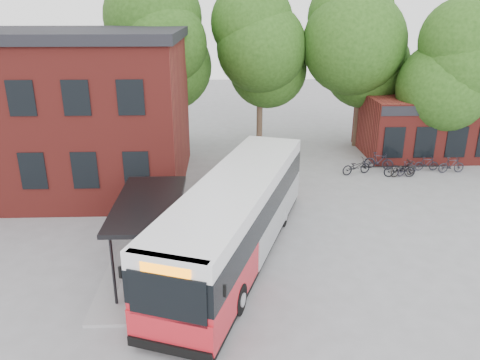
{
  "coord_description": "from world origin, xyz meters",
  "views": [
    {
      "loc": [
        -1.71,
        -16.95,
        9.56
      ],
      "look_at": [
        -0.95,
        3.49,
        2.0
      ],
      "focal_mm": 35.0,
      "sensor_mm": 36.0,
      "label": 1
    }
  ],
  "objects_px": {
    "bicycle_3": "(407,168)",
    "bicycle_2": "(403,169)",
    "bicycle_7": "(451,165)",
    "bus_shelter": "(151,236)",
    "bicycle_1": "(379,161)",
    "city_bus": "(237,218)",
    "bicycle_0": "(356,166)",
    "bicycle_5": "(427,164)",
    "bicycle_4": "(400,169)"
  },
  "relations": [
    {
      "from": "bus_shelter",
      "to": "bicycle_5",
      "type": "height_order",
      "value": "bus_shelter"
    },
    {
      "from": "city_bus",
      "to": "bicycle_3",
      "type": "distance_m",
      "value": 14.1
    },
    {
      "from": "city_bus",
      "to": "bicycle_1",
      "type": "xyz_separation_m",
      "value": [
        9.23,
        10.54,
        -1.12
      ]
    },
    {
      "from": "city_bus",
      "to": "bicycle_3",
      "type": "bearing_deg",
      "value": 60.44
    },
    {
      "from": "bicycle_4",
      "to": "bicycle_0",
      "type": "bearing_deg",
      "value": 78.77
    },
    {
      "from": "bus_shelter",
      "to": "bicycle_4",
      "type": "bearing_deg",
      "value": 37.18
    },
    {
      "from": "city_bus",
      "to": "bicycle_2",
      "type": "bearing_deg",
      "value": 60.98
    },
    {
      "from": "bus_shelter",
      "to": "city_bus",
      "type": "relative_size",
      "value": 0.54
    },
    {
      "from": "bicycle_0",
      "to": "bicycle_7",
      "type": "relative_size",
      "value": 1.14
    },
    {
      "from": "bicycle_4",
      "to": "bicycle_5",
      "type": "bearing_deg",
      "value": -60.75
    },
    {
      "from": "bus_shelter",
      "to": "bicycle_3",
      "type": "relative_size",
      "value": 4.56
    },
    {
      "from": "bicycle_2",
      "to": "bus_shelter",
      "type": "bearing_deg",
      "value": 107.29
    },
    {
      "from": "bicycle_0",
      "to": "bicycle_3",
      "type": "distance_m",
      "value": 3.03
    },
    {
      "from": "city_bus",
      "to": "bicycle_5",
      "type": "xyz_separation_m",
      "value": [
        12.1,
        10.13,
        -1.21
      ]
    },
    {
      "from": "bicycle_0",
      "to": "bicycle_7",
      "type": "bearing_deg",
      "value": -106.78
    },
    {
      "from": "bicycle_1",
      "to": "bicycle_7",
      "type": "relative_size",
      "value": 1.07
    },
    {
      "from": "city_bus",
      "to": "bicycle_1",
      "type": "relative_size",
      "value": 7.35
    },
    {
      "from": "city_bus",
      "to": "bicycle_4",
      "type": "height_order",
      "value": "city_bus"
    },
    {
      "from": "bicycle_7",
      "to": "bicycle_2",
      "type": "bearing_deg",
      "value": 94.36
    },
    {
      "from": "bicycle_1",
      "to": "bicycle_5",
      "type": "relative_size",
      "value": 1.19
    },
    {
      "from": "bicycle_1",
      "to": "bicycle_2",
      "type": "xyz_separation_m",
      "value": [
        1.04,
        -1.35,
        -0.07
      ]
    },
    {
      "from": "city_bus",
      "to": "bicycle_4",
      "type": "xyz_separation_m",
      "value": [
        10.01,
        9.04,
        -1.16
      ]
    },
    {
      "from": "bicycle_4",
      "to": "bicycle_2",
      "type": "bearing_deg",
      "value": -59.48
    },
    {
      "from": "bicycle_2",
      "to": "city_bus",
      "type": "bearing_deg",
      "value": 112.07
    },
    {
      "from": "bicycle_3",
      "to": "bicycle_7",
      "type": "bearing_deg",
      "value": -106.53
    },
    {
      "from": "bus_shelter",
      "to": "bicycle_5",
      "type": "distance_m",
      "value": 19.07
    },
    {
      "from": "bicycle_2",
      "to": "bicycle_4",
      "type": "xyz_separation_m",
      "value": [
        -0.26,
        -0.14,
        0.03
      ]
    },
    {
      "from": "bicycle_0",
      "to": "bicycle_3",
      "type": "height_order",
      "value": "bicycle_0"
    },
    {
      "from": "bicycle_0",
      "to": "bicycle_1",
      "type": "distance_m",
      "value": 1.91
    },
    {
      "from": "bicycle_2",
      "to": "bicycle_5",
      "type": "xyz_separation_m",
      "value": [
        1.83,
        0.94,
        -0.02
      ]
    },
    {
      "from": "bus_shelter",
      "to": "bicycle_7",
      "type": "distance_m",
      "value": 19.91
    },
    {
      "from": "bicycle_0",
      "to": "bicycle_4",
      "type": "height_order",
      "value": "bicycle_0"
    },
    {
      "from": "bus_shelter",
      "to": "bicycle_2",
      "type": "distance_m",
      "value": 17.04
    },
    {
      "from": "bus_shelter",
      "to": "bicycle_1",
      "type": "relative_size",
      "value": 3.94
    },
    {
      "from": "bicycle_0",
      "to": "bicycle_1",
      "type": "relative_size",
      "value": 1.06
    },
    {
      "from": "bus_shelter",
      "to": "bicycle_2",
      "type": "height_order",
      "value": "bus_shelter"
    },
    {
      "from": "bicycle_2",
      "to": "bicycle_3",
      "type": "height_order",
      "value": "bicycle_2"
    },
    {
      "from": "bicycle_7",
      "to": "bicycle_1",
      "type": "bearing_deg",
      "value": 74.16
    },
    {
      "from": "bicycle_3",
      "to": "bicycle_2",
      "type": "bearing_deg",
      "value": 82.0
    },
    {
      "from": "bicycle_1",
      "to": "bicycle_5",
      "type": "height_order",
      "value": "bicycle_1"
    },
    {
      "from": "bicycle_3",
      "to": "bicycle_5",
      "type": "distance_m",
      "value": 1.76
    },
    {
      "from": "bicycle_2",
      "to": "bicycle_7",
      "type": "distance_m",
      "value": 3.21
    },
    {
      "from": "bicycle_3",
      "to": "bicycle_5",
      "type": "height_order",
      "value": "bicycle_3"
    },
    {
      "from": "bicycle_3",
      "to": "city_bus",
      "type": "bearing_deg",
      "value": 107.1
    },
    {
      "from": "bicycle_1",
      "to": "bicycle_3",
      "type": "distance_m",
      "value": 1.84
    },
    {
      "from": "bicycle_0",
      "to": "bicycle_2",
      "type": "height_order",
      "value": "bicycle_0"
    },
    {
      "from": "bicycle_7",
      "to": "city_bus",
      "type": "bearing_deg",
      "value": 121.6
    },
    {
      "from": "bicycle_3",
      "to": "bicycle_5",
      "type": "xyz_separation_m",
      "value": [
        1.54,
        0.85,
        -0.01
      ]
    },
    {
      "from": "city_bus",
      "to": "bicycle_7",
      "type": "height_order",
      "value": "city_bus"
    },
    {
      "from": "bus_shelter",
      "to": "bicycle_4",
      "type": "relative_size",
      "value": 3.72
    }
  ]
}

